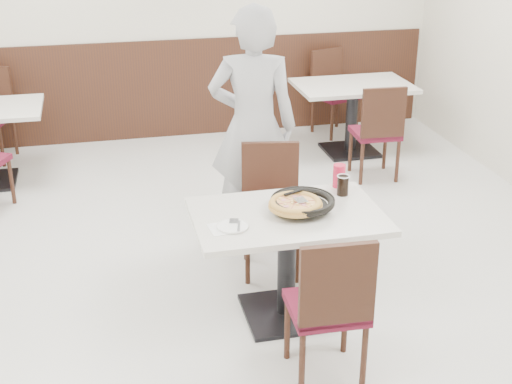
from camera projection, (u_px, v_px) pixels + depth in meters
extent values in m
plane|color=beige|center=(233.00, 288.00, 5.11)|extent=(7.00, 7.00, 0.00)
cube|color=beige|center=(168.00, 12.00, 7.68)|extent=(6.00, 0.04, 2.80)
cube|color=black|center=(172.00, 89.00, 8.00)|extent=(5.90, 0.03, 1.10)
cylinder|color=black|center=(300.00, 207.00, 4.54)|extent=(0.13, 0.13, 0.04)
cylinder|color=black|center=(303.00, 205.00, 4.52)|extent=(0.33, 0.33, 0.01)
cylinder|color=tan|center=(295.00, 205.00, 4.47)|extent=(0.35, 0.35, 0.02)
cube|color=silver|center=(301.00, 200.00, 4.47)|extent=(0.08, 0.10, 0.00)
cube|color=silver|center=(224.00, 228.00, 4.30)|extent=(0.20, 0.20, 0.00)
cylinder|color=white|center=(232.00, 227.00, 4.31)|extent=(0.20, 0.20, 0.01)
cube|color=silver|center=(239.00, 226.00, 4.29)|extent=(0.05, 0.15, 0.00)
cylinder|color=black|center=(343.00, 186.00, 4.75)|extent=(0.08, 0.08, 0.13)
cylinder|color=#BE1937|center=(339.00, 176.00, 4.87)|extent=(0.09, 0.09, 0.16)
imported|color=#A2A3A7|center=(253.00, 127.00, 5.51)|extent=(0.77, 0.60, 1.88)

